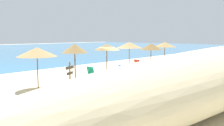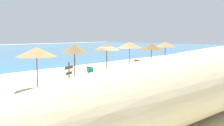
# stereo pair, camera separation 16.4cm
# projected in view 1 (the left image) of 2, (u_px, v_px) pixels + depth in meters

# --- Properties ---
(ground_plane) EXTENTS (160.00, 160.00, 0.00)m
(ground_plane) POSITION_uv_depth(u_px,v_px,m) (116.00, 75.00, 21.13)
(ground_plane) COLOR beige
(beach_umbrella_0) EXTENTS (2.59, 2.59, 2.71)m
(beach_umbrella_0) POSITION_uv_depth(u_px,v_px,m) (37.00, 52.00, 15.61)
(beach_umbrella_0) COLOR brown
(beach_umbrella_0) RESTS_ON ground_plane
(beach_umbrella_1) EXTENTS (1.97, 1.97, 2.86)m
(beach_umbrella_1) POSITION_uv_depth(u_px,v_px,m) (75.00, 48.00, 17.91)
(beach_umbrella_1) COLOR brown
(beach_umbrella_1) RESTS_ON ground_plane
(beach_umbrella_2) EXTENTS (2.25, 2.25, 2.73)m
(beach_umbrella_2) POSITION_uv_depth(u_px,v_px,m) (107.00, 47.00, 20.77)
(beach_umbrella_2) COLOR brown
(beach_umbrella_2) RESTS_ON ground_plane
(beach_umbrella_3) EXTENTS (2.47, 2.47, 2.84)m
(beach_umbrella_3) POSITION_uv_depth(u_px,v_px,m) (129.00, 45.00, 23.09)
(beach_umbrella_3) COLOR brown
(beach_umbrella_3) RESTS_ON ground_plane
(beach_umbrella_4) EXTENTS (2.37, 2.37, 2.64)m
(beach_umbrella_4) POSITION_uv_depth(u_px,v_px,m) (151.00, 47.00, 25.57)
(beach_umbrella_4) COLOR brown
(beach_umbrella_4) RESTS_ON ground_plane
(beach_umbrella_5) EXTENTS (2.55, 2.55, 2.70)m
(beach_umbrella_5) POSITION_uv_depth(u_px,v_px,m) (165.00, 45.00, 27.97)
(beach_umbrella_5) COLOR brown
(beach_umbrella_5) RESTS_ON ground_plane
(lounge_chair_0) EXTENTS (1.68, 0.79, 1.15)m
(lounge_chair_0) POSITION_uv_depth(u_px,v_px,m) (86.00, 76.00, 17.74)
(lounge_chair_0) COLOR #199972
(lounge_chair_0) RESTS_ON ground_plane
(lounge_chair_1) EXTENTS (1.50, 0.94, 1.04)m
(lounge_chair_1) POSITION_uv_depth(u_px,v_px,m) (117.00, 73.00, 19.60)
(lounge_chair_1) COLOR blue
(lounge_chair_1) RESTS_ON ground_plane
(lounge_chair_2) EXTENTS (1.55, 0.77, 1.23)m
(lounge_chair_2) POSITION_uv_depth(u_px,v_px,m) (135.00, 68.00, 22.35)
(lounge_chair_2) COLOR red
(lounge_chair_2) RESTS_ON ground_plane
(lounge_chair_3) EXTENTS (1.66, 0.76, 1.10)m
(lounge_chair_3) POSITION_uv_depth(u_px,v_px,m) (171.00, 62.00, 28.03)
(lounge_chair_3) COLOR #199972
(lounge_chair_3) RESTS_ON ground_plane
(wooden_signpost) EXTENTS (0.81, 0.32, 1.89)m
(wooden_signpost) POSITION_uv_depth(u_px,v_px,m) (70.00, 75.00, 14.48)
(wooden_signpost) COLOR brown
(wooden_signpost) RESTS_ON ground_plane
(cooler_box) EXTENTS (0.38, 0.47, 0.37)m
(cooler_box) POSITION_uv_depth(u_px,v_px,m) (186.00, 67.00, 25.18)
(cooler_box) COLOR white
(cooler_box) RESTS_ON ground_plane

